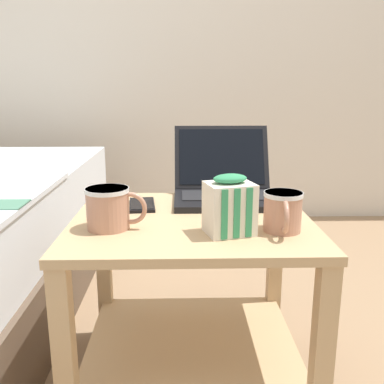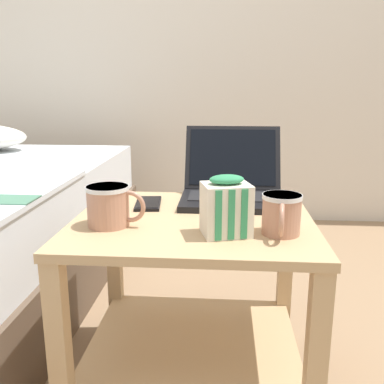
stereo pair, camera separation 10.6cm
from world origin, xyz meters
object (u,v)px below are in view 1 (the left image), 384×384
Objects in this scene: mug_front_left at (283,210)px; snack_bag at (230,206)px; laptop at (224,185)px; cell_phone at (142,205)px; mug_front_right at (109,206)px.

snack_bag reaches higher than mug_front_left.
cell_phone is at bearing -161.82° from laptop.
laptop is 2.09× the size of cell_phone.
snack_bag is 0.96× the size of cell_phone.
cell_phone is at bearing 72.57° from mug_front_right.
mug_front_left is 0.42m from cell_phone.
mug_front_left is at bearing -32.64° from cell_phone.
mug_front_right is at bearing 171.66° from snack_bag.
laptop is 2.32× the size of mug_front_left.
laptop reaches higher than mug_front_left.
snack_bag is 0.33m from cell_phone.
mug_front_left is 0.94× the size of snack_bag.
snack_bag is at bearing -46.41° from cell_phone.
laptop is 2.18× the size of snack_bag.
mug_front_left is 0.41m from mug_front_right.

